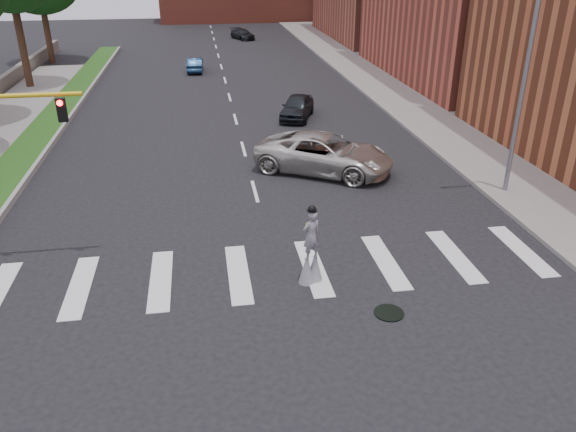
% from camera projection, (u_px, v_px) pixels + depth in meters
% --- Properties ---
extents(ground_plane, '(160.00, 160.00, 0.00)m').
position_uv_depth(ground_plane, '(280.00, 286.00, 18.19)').
color(ground_plane, black).
rests_on(ground_plane, ground).
extents(grass_median, '(2.00, 60.00, 0.25)m').
position_uv_depth(grass_median, '(48.00, 125.00, 34.34)').
color(grass_median, '#1C4513').
rests_on(grass_median, ground).
extents(median_curb, '(0.20, 60.00, 0.28)m').
position_uv_depth(median_curb, '(65.00, 124.00, 34.48)').
color(median_curb, gray).
rests_on(median_curb, ground).
extents(sidewalk_right, '(5.00, 90.00, 0.18)m').
position_uv_depth(sidewalk_right, '(397.00, 93.00, 42.20)').
color(sidewalk_right, slate).
rests_on(sidewalk_right, ground).
extents(manhole, '(0.90, 0.90, 0.04)m').
position_uv_depth(manhole, '(389.00, 313.00, 16.82)').
color(manhole, black).
rests_on(manhole, ground).
extents(streetlight, '(2.05, 0.20, 9.00)m').
position_uv_depth(streetlight, '(522.00, 84.00, 22.97)').
color(streetlight, slate).
rests_on(streetlight, ground).
extents(stilt_performer, '(0.82, 0.64, 2.74)m').
position_uv_depth(stilt_performer, '(311.00, 253.00, 18.03)').
color(stilt_performer, '#341F14').
rests_on(stilt_performer, ground).
extents(suv_crossing, '(7.29, 6.04, 1.85)m').
position_uv_depth(suv_crossing, '(324.00, 154.00, 27.16)').
color(suv_crossing, beige).
rests_on(suv_crossing, ground).
extents(car_near, '(3.12, 4.65, 1.47)m').
position_uv_depth(car_near, '(297.00, 107.00, 35.97)').
color(car_near, black).
rests_on(car_near, ground).
extents(car_mid, '(1.49, 3.81, 1.24)m').
position_uv_depth(car_mid, '(195.00, 65.00, 49.65)').
color(car_mid, navy).
rests_on(car_mid, ground).
extents(car_far, '(3.08, 4.44, 1.19)m').
position_uv_depth(car_far, '(242.00, 34.00, 67.62)').
color(car_far, black).
rests_on(car_far, ground).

